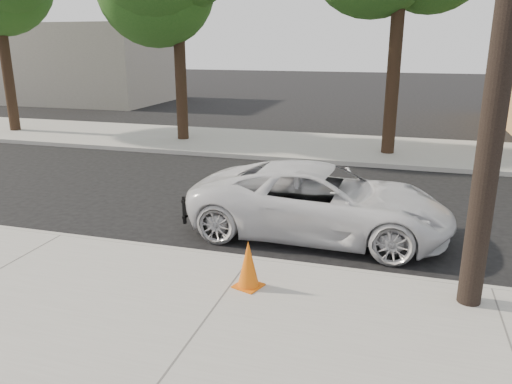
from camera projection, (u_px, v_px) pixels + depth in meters
ground at (279, 226)px, 10.98m from camera, size 120.00×120.00×0.00m
near_sidewalk at (205, 324)px, 7.01m from camera, size 90.00×4.40×0.15m
far_sidewalk at (333, 147)px, 18.76m from camera, size 90.00×5.00×0.15m
curb_near at (251, 261)px, 9.03m from camera, size 90.00×0.12×0.16m
building_far at (66, 63)px, 34.04m from camera, size 14.00×8.00×5.00m
police_cruiser at (320, 201)px, 10.28m from camera, size 5.35×2.55×1.47m
traffic_cone at (248, 265)px, 7.83m from camera, size 0.51×0.51×0.78m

